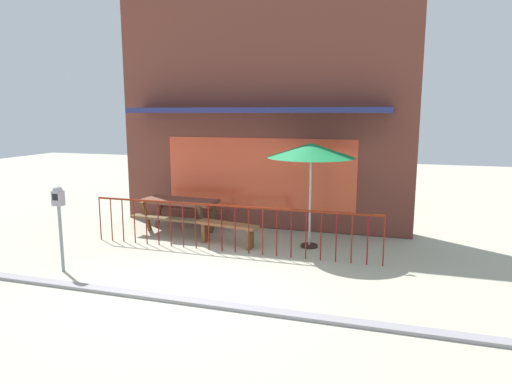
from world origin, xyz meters
TOP-DOWN VIEW (x-y plane):
  - ground at (0.00, 0.00)m, footprint 40.00×40.00m
  - pub_storefront at (0.00, 4.25)m, footprint 7.23×1.34m
  - patio_fence_front at (0.00, 1.94)m, footprint 6.10×0.04m
  - picnic_table_left at (-1.67, 3.08)m, footprint 1.88×1.47m
  - patio_umbrella at (1.51, 2.76)m, footprint 1.80×1.80m
  - patio_bench at (-0.19, 2.38)m, footprint 1.44×0.58m
  - parking_meter_near at (-2.41, -0.03)m, footprint 0.18×0.17m
  - curb_edge at (0.00, -0.63)m, footprint 10.13×0.20m

SIDE VIEW (x-z plane):
  - ground at x=0.00m, z-range 0.00..0.00m
  - curb_edge at x=0.00m, z-range -0.06..0.06m
  - patio_bench at x=-0.19m, z-range 0.11..0.59m
  - picnic_table_left at x=-1.67m, z-range 0.21..1.01m
  - patio_fence_front at x=0.00m, z-range 0.18..1.15m
  - parking_meter_near at x=-2.41m, z-range 0.42..1.97m
  - patio_umbrella at x=1.51m, z-range 0.93..3.12m
  - pub_storefront at x=0.00m, z-range -0.02..5.81m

